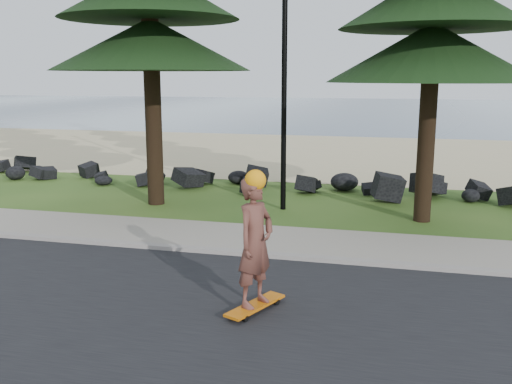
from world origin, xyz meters
TOP-DOWN VIEW (x-y plane):
  - ground at (0.00, 0.00)m, footprint 160.00×160.00m
  - road at (0.00, -4.50)m, footprint 160.00×7.00m
  - kerb at (0.00, -0.90)m, footprint 160.00×0.20m
  - sidewalk at (0.00, 0.20)m, footprint 160.00×2.00m
  - beach_sand at (0.00, 14.50)m, footprint 160.00×15.00m
  - ocean at (0.00, 51.00)m, footprint 160.00×58.00m
  - seawall_boulders at (0.00, 5.60)m, footprint 60.00×2.40m
  - lamp_post at (0.00, 3.20)m, footprint 0.25×0.14m
  - skateboarder at (0.91, -3.46)m, footprint 0.71×1.16m

SIDE VIEW (x-z plane):
  - ground at x=0.00m, z-range 0.00..0.00m
  - seawall_boulders at x=0.00m, z-range -0.55..0.55m
  - ocean at x=0.00m, z-range 0.00..0.01m
  - beach_sand at x=0.00m, z-range 0.00..0.01m
  - road at x=0.00m, z-range 0.00..0.02m
  - sidewalk at x=0.00m, z-range 0.00..0.08m
  - kerb at x=0.00m, z-range 0.00..0.10m
  - skateboarder at x=0.91m, z-range 0.01..2.13m
  - lamp_post at x=0.00m, z-range 0.06..8.20m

